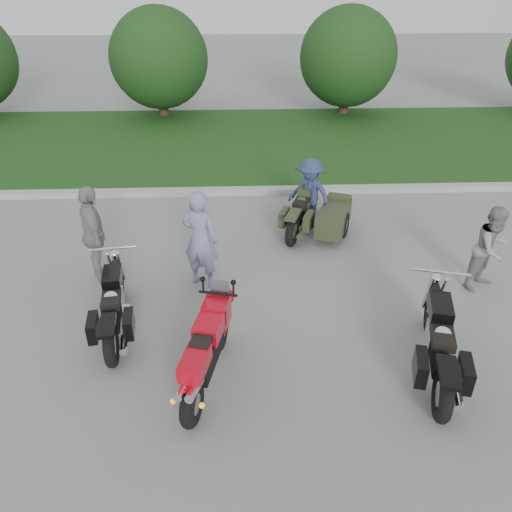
{
  "coord_description": "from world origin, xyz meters",
  "views": [
    {
      "loc": [
        -0.24,
        -6.09,
        5.21
      ],
      "look_at": [
        0.07,
        1.41,
        0.8
      ],
      "focal_mm": 35.0,
      "sensor_mm": 36.0,
      "label": 1
    }
  ],
  "objects_px": {
    "cruiser_right": "(439,347)",
    "cruiser_sidecar": "(320,215)",
    "cruiser_left": "(114,309)",
    "person_stripe": "(201,239)",
    "person_back": "(94,235)",
    "sportbike_red": "(206,351)",
    "person_grey": "(491,248)",
    "person_denim": "(310,194)"
  },
  "relations": [
    {
      "from": "sportbike_red",
      "to": "person_stripe",
      "type": "xyz_separation_m",
      "value": [
        -0.2,
        2.61,
        0.34
      ]
    },
    {
      "from": "sportbike_red",
      "to": "person_grey",
      "type": "relative_size",
      "value": 1.32
    },
    {
      "from": "cruiser_right",
      "to": "cruiser_sidecar",
      "type": "bearing_deg",
      "value": 117.43
    },
    {
      "from": "cruiser_right",
      "to": "person_grey",
      "type": "height_order",
      "value": "person_grey"
    },
    {
      "from": "sportbike_red",
      "to": "cruiser_sidecar",
      "type": "distance_m",
      "value": 5.09
    },
    {
      "from": "person_stripe",
      "to": "person_denim",
      "type": "height_order",
      "value": "person_stripe"
    },
    {
      "from": "cruiser_left",
      "to": "person_stripe",
      "type": "relative_size",
      "value": 1.25
    },
    {
      "from": "person_grey",
      "to": "person_back",
      "type": "relative_size",
      "value": 0.86
    },
    {
      "from": "cruiser_right",
      "to": "person_back",
      "type": "height_order",
      "value": "person_back"
    },
    {
      "from": "cruiser_sidecar",
      "to": "sportbike_red",
      "type": "bearing_deg",
      "value": -95.67
    },
    {
      "from": "sportbike_red",
      "to": "cruiser_left",
      "type": "height_order",
      "value": "sportbike_red"
    },
    {
      "from": "cruiser_left",
      "to": "cruiser_right",
      "type": "distance_m",
      "value": 4.97
    },
    {
      "from": "cruiser_right",
      "to": "person_grey",
      "type": "relative_size",
      "value": 1.56
    },
    {
      "from": "person_stripe",
      "to": "person_denim",
      "type": "xyz_separation_m",
      "value": [
        2.28,
        2.28,
        -0.14
      ]
    },
    {
      "from": "cruiser_sidecar",
      "to": "person_denim",
      "type": "relative_size",
      "value": 1.42
    },
    {
      "from": "cruiser_left",
      "to": "cruiser_right",
      "type": "bearing_deg",
      "value": -20.99
    },
    {
      "from": "cruiser_left",
      "to": "person_denim",
      "type": "height_order",
      "value": "person_denim"
    },
    {
      "from": "person_grey",
      "to": "cruiser_left",
      "type": "bearing_deg",
      "value": 158.22
    },
    {
      "from": "person_stripe",
      "to": "cruiser_left",
      "type": "bearing_deg",
      "value": 70.22
    },
    {
      "from": "sportbike_red",
      "to": "cruiser_left",
      "type": "distance_m",
      "value": 1.95
    },
    {
      "from": "cruiser_right",
      "to": "person_denim",
      "type": "xyz_separation_m",
      "value": [
        -1.22,
        4.83,
        0.3
      ]
    },
    {
      "from": "cruiser_left",
      "to": "person_stripe",
      "type": "bearing_deg",
      "value": 38.94
    },
    {
      "from": "cruiser_left",
      "to": "person_stripe",
      "type": "xyz_separation_m",
      "value": [
        1.33,
        1.39,
        0.48
      ]
    },
    {
      "from": "sportbike_red",
      "to": "cruiser_right",
      "type": "bearing_deg",
      "value": 14.06
    },
    {
      "from": "cruiser_left",
      "to": "person_back",
      "type": "xyz_separation_m",
      "value": [
        -0.63,
        1.65,
        0.47
      ]
    },
    {
      "from": "person_grey",
      "to": "person_denim",
      "type": "height_order",
      "value": "person_denim"
    },
    {
      "from": "person_denim",
      "to": "person_back",
      "type": "relative_size",
      "value": 0.86
    },
    {
      "from": "cruiser_left",
      "to": "person_grey",
      "type": "height_order",
      "value": "person_grey"
    },
    {
      "from": "cruiser_left",
      "to": "cruiser_sidecar",
      "type": "height_order",
      "value": "cruiser_sidecar"
    },
    {
      "from": "person_stripe",
      "to": "sportbike_red",
      "type": "bearing_deg",
      "value": 118.13
    },
    {
      "from": "sportbike_red",
      "to": "cruiser_right",
      "type": "height_order",
      "value": "sportbike_red"
    },
    {
      "from": "person_back",
      "to": "person_grey",
      "type": "bearing_deg",
      "value": -118.37
    },
    {
      "from": "person_denim",
      "to": "person_back",
      "type": "xyz_separation_m",
      "value": [
        -4.24,
        -2.01,
        0.13
      ]
    },
    {
      "from": "cruiser_sidecar",
      "to": "person_denim",
      "type": "distance_m",
      "value": 0.55
    },
    {
      "from": "person_grey",
      "to": "person_back",
      "type": "height_order",
      "value": "person_back"
    },
    {
      "from": "person_back",
      "to": "person_stripe",
      "type": "bearing_deg",
      "value": -121.53
    },
    {
      "from": "person_grey",
      "to": "cruiser_sidecar",
      "type": "bearing_deg",
      "value": 109.43
    },
    {
      "from": "cruiser_sidecar",
      "to": "person_back",
      "type": "distance_m",
      "value": 4.78
    },
    {
      "from": "cruiser_sidecar",
      "to": "person_back",
      "type": "height_order",
      "value": "person_back"
    },
    {
      "from": "person_back",
      "to": "cruiser_left",
      "type": "bearing_deg",
      "value": 176.94
    },
    {
      "from": "cruiser_left",
      "to": "person_back",
      "type": "bearing_deg",
      "value": 103.42
    },
    {
      "from": "sportbike_red",
      "to": "person_grey",
      "type": "distance_m",
      "value": 5.53
    }
  ]
}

